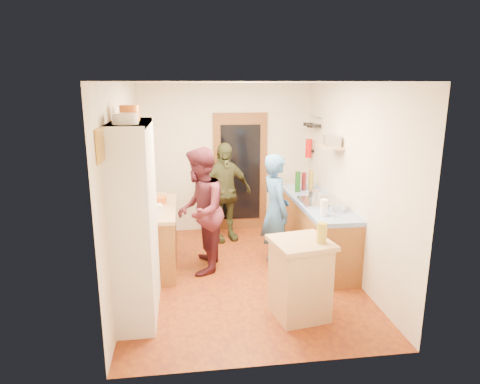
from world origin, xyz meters
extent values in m
cube|color=#883C0D|center=(0.00, 0.00, -0.01)|extent=(3.00, 4.00, 0.02)
cube|color=silver|center=(0.00, 0.00, 2.61)|extent=(3.00, 4.00, 0.02)
cube|color=beige|center=(0.00, 2.01, 1.30)|extent=(3.00, 0.02, 2.60)
cube|color=beige|center=(0.00, -2.01, 1.30)|extent=(3.00, 0.02, 2.60)
cube|color=beige|center=(-1.51, 0.00, 1.30)|extent=(0.02, 4.00, 2.60)
cube|color=beige|center=(1.51, 0.00, 1.30)|extent=(0.02, 4.00, 2.60)
cube|color=brown|center=(0.25, 1.97, 1.05)|extent=(0.95, 0.06, 2.10)
cube|color=black|center=(0.25, 1.94, 1.05)|extent=(0.70, 0.02, 1.70)
cube|color=silver|center=(-1.30, -0.80, 1.10)|extent=(0.40, 1.20, 2.20)
cube|color=silver|center=(-1.30, -0.80, 2.18)|extent=(0.40, 1.14, 0.04)
cylinder|color=white|center=(-1.30, -1.13, 2.25)|extent=(0.25, 0.25, 0.11)
cylinder|color=orange|center=(-1.30, -0.76, 2.28)|extent=(0.21, 0.21, 0.17)
cylinder|color=orange|center=(-1.30, -0.49, 2.27)|extent=(0.16, 0.16, 0.14)
cube|color=brown|center=(-1.20, 0.45, 0.42)|extent=(0.60, 1.40, 0.85)
cube|color=tan|center=(-1.20, 0.45, 0.88)|extent=(0.64, 1.44, 0.05)
cube|color=white|center=(-1.15, -0.03, 0.98)|extent=(0.24, 0.20, 0.16)
cylinder|color=white|center=(-1.25, 0.34, 0.98)|extent=(0.15, 0.15, 0.17)
cylinder|color=orange|center=(-1.12, 0.64, 0.95)|extent=(0.27, 0.27, 0.10)
cube|color=tan|center=(-1.18, 1.08, 0.91)|extent=(0.33, 0.26, 0.02)
cube|color=brown|center=(1.20, 0.50, 0.42)|extent=(0.60, 2.20, 0.84)
cube|color=#1645AD|center=(1.20, 0.50, 0.87)|extent=(0.62, 2.22, 0.06)
cube|color=silver|center=(1.20, 0.33, 0.92)|extent=(0.55, 0.58, 0.04)
cylinder|color=silver|center=(1.15, 0.43, 1.00)|extent=(0.19, 0.19, 0.12)
cylinder|color=#143F14|center=(1.05, 1.04, 1.07)|extent=(0.10, 0.10, 0.33)
cylinder|color=#591419|center=(1.18, 1.13, 1.05)|extent=(0.08, 0.08, 0.30)
cylinder|color=olive|center=(1.31, 1.16, 1.06)|extent=(0.09, 0.09, 0.32)
cylinder|color=white|center=(1.05, -0.27, 1.01)|extent=(0.12, 0.12, 0.22)
cylinder|color=silver|center=(1.30, -0.07, 0.95)|extent=(0.30, 0.30, 0.10)
cube|color=tan|center=(0.50, -1.15, 0.43)|extent=(0.64, 0.64, 0.86)
cube|color=tan|center=(0.50, -1.15, 0.89)|extent=(0.72, 0.72, 0.05)
cube|color=white|center=(0.45, -1.11, 0.90)|extent=(0.39, 0.34, 0.02)
cylinder|color=#AD9E2D|center=(0.70, -1.24, 1.02)|extent=(0.13, 0.13, 0.22)
cylinder|color=silver|center=(1.46, 1.52, 2.05)|extent=(0.02, 0.65, 0.02)
cylinder|color=black|center=(1.40, 1.35, 1.92)|extent=(0.18, 0.18, 0.05)
cylinder|color=black|center=(1.40, 1.55, 1.90)|extent=(0.16, 0.16, 0.05)
cylinder|color=black|center=(1.40, 1.75, 1.91)|extent=(0.17, 0.17, 0.05)
cube|color=tan|center=(1.37, 0.45, 1.70)|extent=(0.26, 0.42, 0.03)
cube|color=silver|center=(1.37, 0.45, 1.79)|extent=(0.27, 0.34, 0.15)
cube|color=black|center=(1.47, 1.70, 1.45)|extent=(0.06, 0.10, 0.04)
cylinder|color=red|center=(1.41, 1.70, 1.50)|extent=(0.11, 0.11, 0.32)
cube|color=gold|center=(-1.48, -1.55, 2.05)|extent=(0.03, 0.25, 0.30)
imported|color=#2F5990|center=(0.57, 0.27, 0.82)|extent=(0.48, 0.65, 1.64)
imported|color=#481924|center=(-0.51, 0.27, 0.88)|extent=(0.80, 0.95, 1.76)
imported|color=#35381F|center=(-0.09, 1.43, 0.83)|extent=(1.05, 0.67, 1.66)
camera|label=1|loc=(-0.75, -5.44, 2.58)|focal=32.00mm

